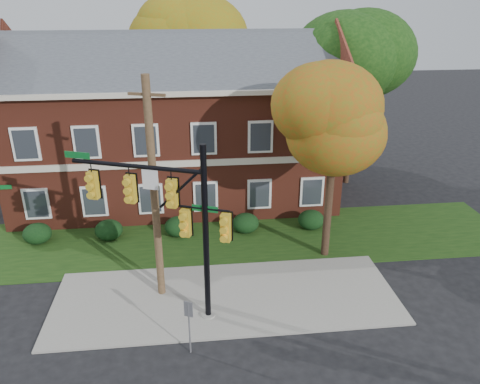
{
  "coord_description": "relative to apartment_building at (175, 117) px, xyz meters",
  "views": [
    {
      "loc": [
        -1.2,
        -14.98,
        11.55
      ],
      "look_at": [
        0.79,
        3.0,
        3.88
      ],
      "focal_mm": 35.0,
      "sensor_mm": 36.0,
      "label": 1
    }
  ],
  "objects": [
    {
      "name": "hedge_far_right",
      "position": [
        7.0,
        -5.25,
        -4.46
      ],
      "size": [
        1.4,
        1.26,
        1.05
      ],
      "primitive_type": "ellipsoid",
      "color": "black",
      "rests_on": "ground"
    },
    {
      "name": "tree_right_rear",
      "position": [
        11.31,
        0.86,
        3.13
      ],
      "size": [
        6.3,
        5.95,
        10.62
      ],
      "color": "black",
      "rests_on": "ground"
    },
    {
      "name": "tree_near_right",
      "position": [
        7.22,
        -8.09,
        1.68
      ],
      "size": [
        4.5,
        4.25,
        8.58
      ],
      "color": "black",
      "rests_on": "ground"
    },
    {
      "name": "hedge_far_left",
      "position": [
        -7.0,
        -5.25,
        -4.46
      ],
      "size": [
        1.4,
        1.26,
        1.05
      ],
      "primitive_type": "ellipsoid",
      "color": "black",
      "rests_on": "ground"
    },
    {
      "name": "hedge_left",
      "position": [
        -3.5,
        -5.25,
        -4.46
      ],
      "size": [
        1.4,
        1.26,
        1.05
      ],
      "primitive_type": "ellipsoid",
      "color": "black",
      "rests_on": "ground"
    },
    {
      "name": "hedge_right",
      "position": [
        3.5,
        -5.25,
        -4.46
      ],
      "size": [
        1.4,
        1.26,
        1.05
      ],
      "primitive_type": "ellipsoid",
      "color": "black",
      "rests_on": "ground"
    },
    {
      "name": "ground",
      "position": [
        2.0,
        -11.95,
        -4.99
      ],
      "size": [
        120.0,
        120.0,
        0.0
      ],
      "primitive_type": "plane",
      "color": "black",
      "rests_on": "ground"
    },
    {
      "name": "traffic_signal",
      "position": [
        0.04,
        -11.64,
        -0.65
      ],
      "size": [
        5.91,
        2.39,
        6.99
      ],
      "rotation": [
        0.0,
        0.0,
        -0.36
      ],
      "color": "gray",
      "rests_on": "ground"
    },
    {
      "name": "sign_post",
      "position": [
        0.5,
        -13.95,
        -3.54
      ],
      "size": [
        0.3,
        0.16,
        2.14
      ],
      "rotation": [
        0.0,
        0.0,
        -0.41
      ],
      "color": "slate",
      "rests_on": "ground"
    },
    {
      "name": "utility_pole",
      "position": [
        -0.64,
        -10.34,
        -0.41
      ],
      "size": [
        1.35,
        0.58,
        9.03
      ],
      "rotation": [
        0.0,
        0.0,
        -0.35
      ],
      "color": "#4A3A22",
      "rests_on": "ground"
    },
    {
      "name": "grass_strip",
      "position": [
        2.0,
        -5.95,
        -4.97
      ],
      "size": [
        30.0,
        6.0,
        0.04
      ],
      "primitive_type": "cube",
      "color": "#193811",
      "rests_on": "ground"
    },
    {
      "name": "apartment_building",
      "position": [
        0.0,
        0.0,
        0.0
      ],
      "size": [
        18.8,
        8.8,
        9.74
      ],
      "color": "maroon",
      "rests_on": "ground"
    },
    {
      "name": "hedge_center",
      "position": [
        0.0,
        -5.25,
        -4.46
      ],
      "size": [
        1.4,
        1.26,
        1.05
      ],
      "primitive_type": "ellipsoid",
      "color": "black",
      "rests_on": "ground"
    },
    {
      "name": "tree_far_rear",
      "position": [
        1.34,
        7.84,
        3.86
      ],
      "size": [
        6.84,
        6.46,
        11.52
      ],
      "color": "black",
      "rests_on": "ground"
    },
    {
      "name": "sidewalk",
      "position": [
        2.0,
        -10.95,
        -4.95
      ],
      "size": [
        14.0,
        5.0,
        0.08
      ],
      "primitive_type": "cube",
      "color": "gray",
      "rests_on": "ground"
    }
  ]
}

